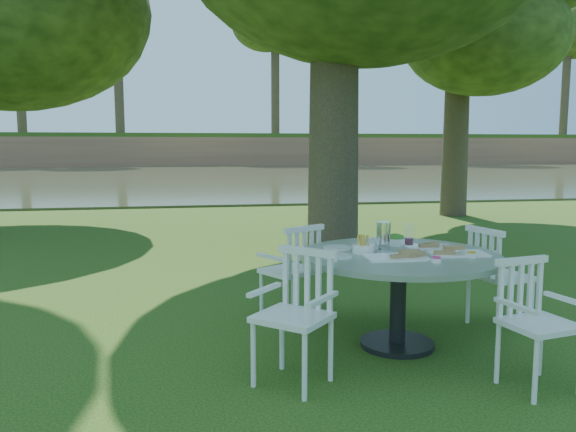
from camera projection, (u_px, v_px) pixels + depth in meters
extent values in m
plane|color=#1B390C|center=(292.00, 308.00, 5.30)|extent=(140.00, 140.00, 0.00)
cylinder|color=black|center=(397.00, 344.00, 4.28)|extent=(0.56, 0.56, 0.04)
cylinder|color=black|center=(398.00, 300.00, 4.24)|extent=(0.12, 0.12, 0.64)
cylinder|color=slate|center=(399.00, 256.00, 4.20)|extent=(1.49, 1.49, 0.04)
cylinder|color=white|center=(532.00, 306.00, 4.61)|extent=(0.03, 0.03, 0.42)
cylinder|color=white|center=(499.00, 295.00, 4.95)|extent=(0.03, 0.03, 0.42)
cylinder|color=white|center=(500.00, 311.00, 4.48)|extent=(0.03, 0.03, 0.42)
cylinder|color=white|center=(468.00, 299.00, 4.82)|extent=(0.03, 0.03, 0.42)
cube|color=white|center=(500.00, 276.00, 4.69)|extent=(0.47, 0.50, 0.04)
cube|color=white|center=(484.00, 255.00, 4.59)|extent=(0.13, 0.43, 0.43)
cylinder|color=white|center=(293.00, 289.00, 5.17)|extent=(0.03, 0.03, 0.42)
cylinder|color=white|center=(261.00, 296.00, 4.92)|extent=(0.03, 0.03, 0.42)
cylinder|color=white|center=(318.00, 296.00, 4.91)|extent=(0.03, 0.03, 0.42)
cylinder|color=white|center=(286.00, 304.00, 4.67)|extent=(0.03, 0.03, 0.42)
cube|color=white|center=(290.00, 271.00, 4.89)|extent=(0.57, 0.55, 0.04)
cube|color=white|center=(304.00, 252.00, 4.73)|extent=(0.39, 0.25, 0.43)
cylinder|color=white|center=(253.00, 355.00, 3.54)|extent=(0.03, 0.03, 0.42)
cylinder|color=white|center=(305.00, 367.00, 3.34)|extent=(0.03, 0.03, 0.42)
cylinder|color=white|center=(282.00, 339.00, 3.82)|extent=(0.03, 0.03, 0.42)
cylinder|color=white|center=(331.00, 350.00, 3.63)|extent=(0.03, 0.03, 0.42)
cube|color=white|center=(292.00, 317.00, 3.55)|extent=(0.58, 0.58, 0.04)
cube|color=white|center=(307.00, 281.00, 3.69)|extent=(0.34, 0.32, 0.43)
cylinder|color=white|center=(536.00, 372.00, 3.30)|extent=(0.03, 0.03, 0.40)
cylinder|color=white|center=(498.00, 353.00, 3.59)|extent=(0.03, 0.03, 0.40)
cylinder|color=white|center=(540.00, 346.00, 3.72)|extent=(0.03, 0.03, 0.40)
cube|color=white|center=(540.00, 325.00, 3.48)|extent=(0.47, 0.44, 0.04)
cube|color=white|center=(520.00, 289.00, 3.62)|extent=(0.41, 0.11, 0.41)
cube|color=white|center=(396.00, 257.00, 4.00)|extent=(0.44, 0.28, 0.02)
cube|color=white|center=(458.00, 254.00, 4.15)|extent=(0.44, 0.29, 0.02)
cube|color=white|center=(429.00, 247.00, 4.43)|extent=(0.40, 0.24, 0.02)
cylinder|color=white|center=(336.00, 256.00, 4.07)|extent=(0.24, 0.24, 0.01)
cylinder|color=white|center=(338.00, 248.00, 4.40)|extent=(0.23, 0.23, 0.01)
cylinder|color=white|center=(363.00, 249.00, 4.20)|extent=(0.16, 0.16, 0.06)
cylinder|color=white|center=(395.00, 241.00, 4.55)|extent=(0.17, 0.17, 0.06)
cylinder|color=silver|center=(383.00, 236.00, 4.34)|extent=(0.11, 0.11, 0.22)
cylinder|color=white|center=(409.00, 237.00, 4.29)|extent=(0.08, 0.08, 0.21)
cylinder|color=white|center=(375.00, 244.00, 4.27)|extent=(0.06, 0.06, 0.11)
cylinder|color=white|center=(370.00, 246.00, 4.15)|extent=(0.07, 0.07, 0.12)
cylinder|color=white|center=(436.00, 260.00, 3.87)|extent=(0.07, 0.07, 0.03)
cylinder|color=white|center=(471.00, 255.00, 4.04)|extent=(0.07, 0.07, 0.03)
cylinder|color=white|center=(455.00, 249.00, 4.28)|extent=(0.07, 0.07, 0.03)
cylinder|color=white|center=(333.00, 259.00, 3.91)|extent=(0.06, 0.06, 0.03)
ellipsoid|color=#1E310F|center=(459.00, 45.00, 12.00)|extent=(3.91, 3.91, 2.74)
cube|color=#343A22|center=(206.00, 177.00, 27.76)|extent=(100.00, 28.00, 0.12)
cube|color=brown|center=(198.00, 152.00, 42.76)|extent=(100.00, 3.00, 2.20)
cube|color=#1B390C|center=(196.00, 137.00, 49.92)|extent=(100.00, 18.00, 0.30)
cylinder|color=black|center=(18.00, 49.00, 41.46)|extent=(0.70, 0.70, 13.00)
ellipsoid|color=#1E310F|center=(15.00, 3.00, 41.06)|extent=(5.60, 5.60, 4.48)
cylinder|color=black|center=(143.00, 52.00, 43.06)|extent=(0.70, 0.70, 13.00)
ellipsoid|color=#1E310F|center=(142.00, 8.00, 42.66)|extent=(5.60, 5.60, 4.48)
cylinder|color=black|center=(259.00, 56.00, 44.66)|extent=(0.70, 0.70, 13.00)
ellipsoid|color=#1E310F|center=(259.00, 13.00, 44.26)|extent=(5.60, 5.60, 4.48)
cylinder|color=black|center=(367.00, 59.00, 46.26)|extent=(0.70, 0.70, 13.00)
ellipsoid|color=#1E310F|center=(368.00, 18.00, 45.86)|extent=(5.60, 5.60, 4.48)
cylinder|color=black|center=(468.00, 62.00, 47.86)|extent=(0.70, 0.70, 13.00)
ellipsoid|color=#1E310F|center=(470.00, 22.00, 47.45)|extent=(5.60, 5.60, 4.48)
cylinder|color=black|center=(563.00, 64.00, 49.45)|extent=(0.70, 0.70, 13.00)
ellipsoid|color=#1E310F|center=(565.00, 26.00, 49.05)|extent=(5.60, 5.60, 4.48)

